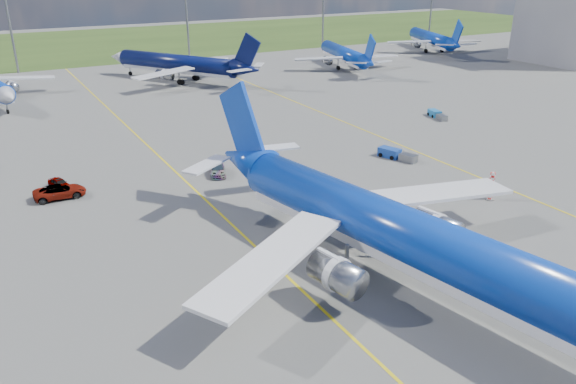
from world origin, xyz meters
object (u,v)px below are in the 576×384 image
warning_post (491,186)px  main_airliner (397,283)px  service_car_c (217,169)px  service_car_a (60,183)px  service_car_b (60,192)px  bg_jet_ene (430,51)px  bg_jet_n (178,81)px  baggage_tug_w (396,154)px  baggage_tug_e (437,115)px  bg_jet_ne (344,68)px

warning_post → main_airliner: size_ratio=0.06×
service_car_c → main_airliner: bearing=-65.9°
service_car_a → service_car_c: (16.75, -4.39, 0.08)m
main_airliner → service_car_b: main_airliner is taller
main_airliner → bg_jet_ene: bearing=35.6°
warning_post → bg_jet_n: 75.95m
service_car_b → baggage_tug_w: service_car_b is taller
warning_post → service_car_b: warning_post is taller
service_car_b → baggage_tug_e: 57.67m
bg_jet_ene → warning_post: bearing=71.7°
warning_post → baggage_tug_e: 33.07m
warning_post → bg_jet_ene: size_ratio=0.08×
warning_post → baggage_tug_w: size_ratio=0.57×
bg_jet_n → main_airliner: main_airliner is taller
bg_jet_ne → baggage_tug_e: bg_jet_ne is taller
warning_post → main_airliner: 20.78m
baggage_tug_w → main_airliner: bearing=-148.2°
bg_jet_ene → baggage_tug_w: 94.21m
service_car_c → baggage_tug_w: (21.82, -5.74, -0.10)m
bg_jet_ne → service_car_a: 83.76m
bg_jet_n → baggage_tug_e: bg_jet_n is taller
baggage_tug_w → warning_post: bearing=-108.7°
bg_jet_ene → service_car_c: size_ratio=8.31×
bg_jet_n → main_airliner: 84.48m
bg_jet_n → baggage_tug_w: bg_jet_n is taller
bg_jet_n → service_car_a: size_ratio=12.05×
bg_jet_n → bg_jet_ne: (38.79, -3.59, 0.00)m
warning_post → baggage_tug_w: 15.09m
bg_jet_ene → bg_jet_n: bearing=25.6°
bg_jet_ne → bg_jet_ene: bg_jet_ene is taller
service_car_c → baggage_tug_e: service_car_c is taller
service_car_a → service_car_b: service_car_b is taller
service_car_a → main_airliner: bearing=-80.0°
bg_jet_ene → service_car_c: bg_jet_ene is taller
warning_post → bg_jet_ene: bg_jet_ene is taller
main_airliner → bg_jet_n: bearing=71.7°
bg_jet_ne → main_airliner: bearing=72.3°
service_car_b → baggage_tug_w: bearing=-99.4°
service_car_a → baggage_tug_e: service_car_a is taller
bg_jet_ne → bg_jet_ene: 36.95m
bg_jet_ne → service_car_c: size_ratio=7.84×
bg_jet_n → service_car_b: (-31.11, -53.25, 0.73)m
bg_jet_ne → service_car_a: size_ratio=10.51×
service_car_b → baggage_tug_w: size_ratio=0.99×
service_car_a → baggage_tug_e: bearing=-18.1°
bg_jet_n → service_car_c: 56.47m
bg_jet_n → baggage_tug_w: 60.96m
main_airliner → service_car_b: (-20.12, 30.52, 0.73)m
bg_jet_ne → service_car_a: bg_jet_ne is taller
service_car_c → baggage_tug_w: bearing=3.6°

